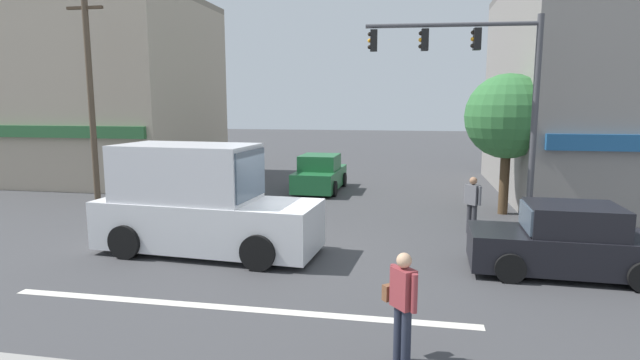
{
  "coord_description": "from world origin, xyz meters",
  "views": [
    {
      "loc": [
        3.24,
        -11.83,
        3.75
      ],
      "look_at": [
        0.62,
        2.0,
        1.6
      ],
      "focal_mm": 28.0,
      "sensor_mm": 36.0,
      "label": 1
    }
  ],
  "objects_px": {
    "traffic_light_mast": "(489,84)",
    "pedestrian_foreground_with_bag": "(402,301)",
    "utility_pole_far_right": "(528,91)",
    "box_truck_crossing_leftbound": "(201,204)",
    "sedan_crossing_center": "(320,174)",
    "pedestrian_mid_crossing": "(472,201)",
    "sedan_waiting_far": "(567,243)",
    "street_tree": "(508,117)",
    "utility_pole_near_left": "(91,99)"
  },
  "relations": [
    {
      "from": "utility_pole_near_left",
      "to": "sedan_crossing_center",
      "type": "distance_m",
      "value": 9.48
    },
    {
      "from": "utility_pole_near_left",
      "to": "pedestrian_mid_crossing",
      "type": "xyz_separation_m",
      "value": [
        13.41,
        -1.84,
        -2.97
      ]
    },
    {
      "from": "pedestrian_foreground_with_bag",
      "to": "utility_pole_near_left",
      "type": "bearing_deg",
      "value": 140.07
    },
    {
      "from": "street_tree",
      "to": "utility_pole_near_left",
      "type": "height_order",
      "value": "utility_pole_near_left"
    },
    {
      "from": "sedan_crossing_center",
      "to": "box_truck_crossing_leftbound",
      "type": "relative_size",
      "value": 0.72
    },
    {
      "from": "sedan_waiting_far",
      "to": "utility_pole_far_right",
      "type": "bearing_deg",
      "value": 84.25
    },
    {
      "from": "street_tree",
      "to": "utility_pole_far_right",
      "type": "height_order",
      "value": "utility_pole_far_right"
    },
    {
      "from": "sedan_crossing_center",
      "to": "box_truck_crossing_leftbound",
      "type": "bearing_deg",
      "value": -97.69
    },
    {
      "from": "traffic_light_mast",
      "to": "sedan_waiting_far",
      "type": "relative_size",
      "value": 1.49
    },
    {
      "from": "traffic_light_mast",
      "to": "box_truck_crossing_leftbound",
      "type": "height_order",
      "value": "traffic_light_mast"
    },
    {
      "from": "utility_pole_near_left",
      "to": "sedan_waiting_far",
      "type": "xyz_separation_m",
      "value": [
        15.08,
        -5.13,
        -3.21
      ]
    },
    {
      "from": "sedan_crossing_center",
      "to": "pedestrian_foreground_with_bag",
      "type": "bearing_deg",
      "value": -74.7
    },
    {
      "from": "traffic_light_mast",
      "to": "pedestrian_foreground_with_bag",
      "type": "height_order",
      "value": "traffic_light_mast"
    },
    {
      "from": "pedestrian_mid_crossing",
      "to": "box_truck_crossing_leftbound",
      "type": "bearing_deg",
      "value": -155.48
    },
    {
      "from": "sedan_crossing_center",
      "to": "pedestrian_mid_crossing",
      "type": "xyz_separation_m",
      "value": [
        5.7,
        -6.33,
        0.24
      ]
    },
    {
      "from": "traffic_light_mast",
      "to": "utility_pole_far_right",
      "type": "bearing_deg",
      "value": 69.33
    },
    {
      "from": "sedan_waiting_far",
      "to": "pedestrian_foreground_with_bag",
      "type": "height_order",
      "value": "pedestrian_foreground_with_bag"
    },
    {
      "from": "box_truck_crossing_leftbound",
      "to": "pedestrian_foreground_with_bag",
      "type": "relative_size",
      "value": 3.43
    },
    {
      "from": "sedan_crossing_center",
      "to": "street_tree",
      "type": "bearing_deg",
      "value": -25.66
    },
    {
      "from": "traffic_light_mast",
      "to": "pedestrian_mid_crossing",
      "type": "bearing_deg",
      "value": -146.19
    },
    {
      "from": "sedan_crossing_center",
      "to": "pedestrian_mid_crossing",
      "type": "distance_m",
      "value": 8.52
    },
    {
      "from": "utility_pole_far_right",
      "to": "traffic_light_mast",
      "type": "relative_size",
      "value": 1.33
    },
    {
      "from": "traffic_light_mast",
      "to": "pedestrian_foreground_with_bag",
      "type": "bearing_deg",
      "value": -104.82
    },
    {
      "from": "sedan_crossing_center",
      "to": "sedan_waiting_far",
      "type": "height_order",
      "value": "same"
    },
    {
      "from": "utility_pole_near_left",
      "to": "pedestrian_foreground_with_bag",
      "type": "relative_size",
      "value": 4.52
    },
    {
      "from": "street_tree",
      "to": "pedestrian_foreground_with_bag",
      "type": "xyz_separation_m",
      "value": [
        -3.18,
        -10.8,
        -2.37
      ]
    },
    {
      "from": "utility_pole_near_left",
      "to": "sedan_crossing_center",
      "type": "height_order",
      "value": "utility_pole_near_left"
    },
    {
      "from": "pedestrian_mid_crossing",
      "to": "utility_pole_near_left",
      "type": "bearing_deg",
      "value": 172.17
    },
    {
      "from": "box_truck_crossing_leftbound",
      "to": "pedestrian_mid_crossing",
      "type": "xyz_separation_m",
      "value": [
        6.98,
        3.19,
        -0.3
      ]
    },
    {
      "from": "utility_pole_far_right",
      "to": "sedan_crossing_center",
      "type": "xyz_separation_m",
      "value": [
        -8.35,
        -0.06,
        -3.56
      ]
    },
    {
      "from": "utility_pole_far_right",
      "to": "box_truck_crossing_leftbound",
      "type": "bearing_deg",
      "value": -135.15
    },
    {
      "from": "sedan_waiting_far",
      "to": "box_truck_crossing_leftbound",
      "type": "xyz_separation_m",
      "value": [
        -8.66,
        0.1,
        0.54
      ]
    },
    {
      "from": "pedestrian_foreground_with_bag",
      "to": "traffic_light_mast",
      "type": "bearing_deg",
      "value": 75.18
    },
    {
      "from": "traffic_light_mast",
      "to": "sedan_waiting_far",
      "type": "bearing_deg",
      "value": -68.78
    },
    {
      "from": "traffic_light_mast",
      "to": "sedan_crossing_center",
      "type": "relative_size",
      "value": 1.5
    },
    {
      "from": "traffic_light_mast",
      "to": "sedan_crossing_center",
      "type": "bearing_deg",
      "value": 134.51
    },
    {
      "from": "pedestrian_foreground_with_bag",
      "to": "street_tree",
      "type": "bearing_deg",
      "value": 73.61
    },
    {
      "from": "traffic_light_mast",
      "to": "utility_pole_near_left",
      "type": "bearing_deg",
      "value": 173.21
    },
    {
      "from": "street_tree",
      "to": "sedan_waiting_far",
      "type": "bearing_deg",
      "value": -87.08
    },
    {
      "from": "sedan_crossing_center",
      "to": "pedestrian_foreground_with_bag",
      "type": "height_order",
      "value": "pedestrian_foreground_with_bag"
    },
    {
      "from": "utility_pole_far_right",
      "to": "box_truck_crossing_leftbound",
      "type": "height_order",
      "value": "utility_pole_far_right"
    },
    {
      "from": "pedestrian_mid_crossing",
      "to": "street_tree",
      "type": "bearing_deg",
      "value": 65.25
    },
    {
      "from": "sedan_waiting_far",
      "to": "pedestrian_mid_crossing",
      "type": "relative_size",
      "value": 2.49
    },
    {
      "from": "sedan_waiting_far",
      "to": "utility_pole_near_left",
      "type": "bearing_deg",
      "value": 161.21
    },
    {
      "from": "pedestrian_foreground_with_bag",
      "to": "utility_pole_far_right",
      "type": "bearing_deg",
      "value": 72.6
    },
    {
      "from": "traffic_light_mast",
      "to": "pedestrian_mid_crossing",
      "type": "relative_size",
      "value": 3.71
    },
    {
      "from": "box_truck_crossing_leftbound",
      "to": "traffic_light_mast",
      "type": "bearing_deg",
      "value": 24.96
    },
    {
      "from": "street_tree",
      "to": "box_truck_crossing_leftbound",
      "type": "bearing_deg",
      "value": -143.7
    },
    {
      "from": "sedan_waiting_far",
      "to": "pedestrian_mid_crossing",
      "type": "height_order",
      "value": "pedestrian_mid_crossing"
    },
    {
      "from": "utility_pole_near_left",
      "to": "box_truck_crossing_leftbound",
      "type": "height_order",
      "value": "utility_pole_near_left"
    }
  ]
}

